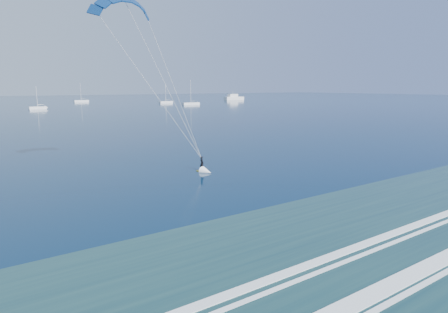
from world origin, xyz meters
name	(u,v)px	position (x,y,z in m)	size (l,w,h in m)	color
kitesurfer_rig	(165,84)	(-2.13, 33.44, 10.10)	(14.52, 3.86, 19.35)	yellow
motor_yacht	(234,98)	(153.29, 227.87, 1.66)	(15.25, 4.07, 6.27)	silver
sailboat_3	(38,108)	(13.31, 182.35, 0.67)	(6.89, 2.40, 9.82)	silver
sailboat_4	(81,101)	(51.54, 250.78, 0.68)	(8.70, 2.40, 11.83)	silver
sailboat_5	(166,102)	(86.70, 205.13, 0.68)	(8.00, 2.40, 11.02)	silver
sailboat_6	(191,103)	(88.99, 180.65, 0.69)	(9.82, 2.40, 13.16)	silver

